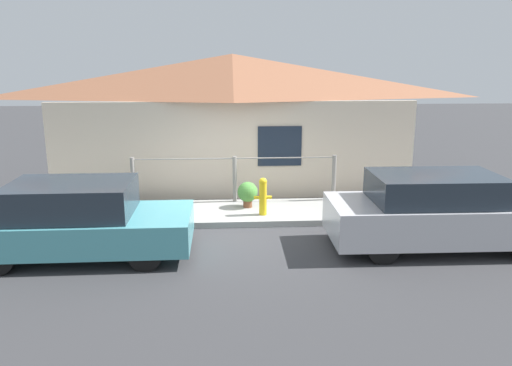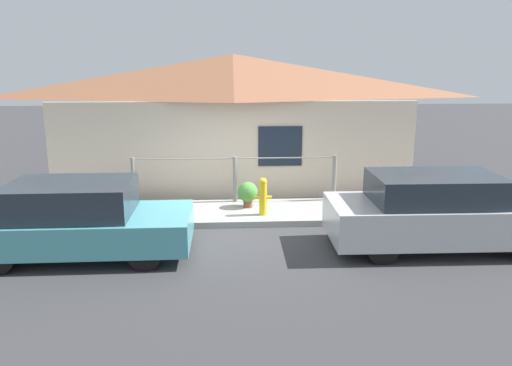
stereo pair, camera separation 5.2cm
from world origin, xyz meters
TOP-DOWN VIEW (x-y plane):
  - ground_plane at (0.00, 0.00)m, footprint 60.00×60.00m
  - sidewalk at (0.00, 0.88)m, footprint 24.00×1.76m
  - house at (0.00, 3.27)m, footprint 9.56×2.23m
  - fence at (0.00, 1.61)m, footprint 4.90×0.10m
  - car_left at (-2.84, -1.35)m, footprint 3.88×1.71m
  - car_right at (3.75, -1.34)m, footprint 4.19×1.67m
  - fire_hydrant at (0.59, 0.49)m, footprint 0.39×0.17m
  - potted_plant_near_hydrant at (0.28, 1.09)m, footprint 0.47×0.47m

SIDE VIEW (x-z plane):
  - ground_plane at x=0.00m, z-range 0.00..0.00m
  - sidewalk at x=0.00m, z-range 0.00..0.13m
  - potted_plant_near_hydrant at x=0.28m, z-range 0.18..0.78m
  - fire_hydrant at x=0.59m, z-range 0.15..0.99m
  - car_left at x=-2.84m, z-range -0.01..1.35m
  - car_right at x=3.75m, z-range -0.01..1.41m
  - fence at x=0.00m, z-range 0.19..1.29m
  - house at x=0.00m, z-range 1.05..4.66m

